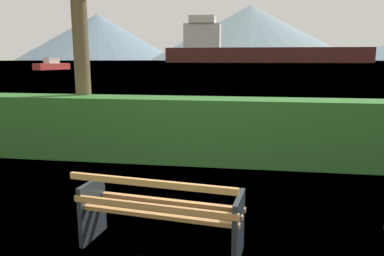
{
  "coord_description": "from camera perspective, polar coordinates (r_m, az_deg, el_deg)",
  "views": [
    {
      "loc": [
        0.88,
        -3.55,
        2.01
      ],
      "look_at": [
        0.0,
        2.1,
        0.93
      ],
      "focal_mm": 34.02,
      "sensor_mm": 36.0,
      "label": 1
    }
  ],
  "objects": [
    {
      "name": "ground_plane",
      "position": [
        4.18,
        -4.68,
        -18.07
      ],
      "size": [
        1400.0,
        1400.0,
        0.0
      ],
      "primitive_type": "plane",
      "color": "olive"
    },
    {
      "name": "water_surface",
      "position": [
        311.74,
        8.88,
        10.28
      ],
      "size": [
        620.0,
        620.0,
        0.0
      ],
      "primitive_type": "plane",
      "color": "#6B8EA3",
      "rests_on": "ground_plane"
    },
    {
      "name": "park_bench",
      "position": [
        3.94,
        -5.1,
        -13.02
      ],
      "size": [
        1.79,
        0.78,
        0.87
      ],
      "color": "#A0703F",
      "rests_on": "ground_plane"
    },
    {
      "name": "hedge_row",
      "position": [
        7.17,
        1.65,
        -0.33
      ],
      "size": [
        10.92,
        0.84,
        1.27
      ],
      "primitive_type": "cube",
      "color": "#285B23",
      "rests_on": "ground_plane"
    },
    {
      "name": "cargo_ship_large",
      "position": [
        202.21,
        9.11,
        12.01
      ],
      "size": [
        106.7,
        17.88,
        24.43
      ],
      "color": "#471E19",
      "rests_on": "water_surface"
    },
    {
      "name": "fishing_boat_near",
      "position": [
        74.66,
        -21.11,
        9.13
      ],
      "size": [
        4.34,
        7.39,
        2.22
      ],
      "color": "#B2332D",
      "rests_on": "water_surface"
    },
    {
      "name": "distant_hills",
      "position": [
        590.35,
        8.1,
        14.06
      ],
      "size": [
        800.68,
        331.84,
        83.97
      ],
      "color": "slate",
      "rests_on": "ground_plane"
    }
  ]
}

